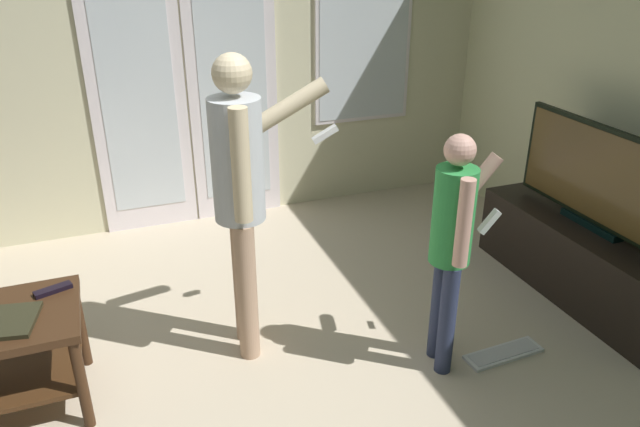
{
  "coord_description": "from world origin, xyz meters",
  "views": [
    {
      "loc": [
        -0.23,
        -2.09,
        2.04
      ],
      "look_at": [
        0.72,
        0.43,
        0.79
      ],
      "focal_mm": 33.72,
      "sensor_mm": 36.0,
      "label": 1
    }
  ],
  "objects_px": {
    "tv_stand": "(584,261)",
    "flat_screen_tv": "(600,178)",
    "person_child": "(453,236)",
    "loose_keyboard": "(503,353)",
    "dvd_remote_slim": "(53,290)",
    "person_adult": "(242,184)"
  },
  "relations": [
    {
      "from": "tv_stand",
      "to": "loose_keyboard",
      "type": "height_order",
      "value": "tv_stand"
    },
    {
      "from": "loose_keyboard",
      "to": "dvd_remote_slim",
      "type": "xyz_separation_m",
      "value": [
        -2.16,
        0.62,
        0.51
      ]
    },
    {
      "from": "person_adult",
      "to": "tv_stand",
      "type": "bearing_deg",
      "value": -5.88
    },
    {
      "from": "dvd_remote_slim",
      "to": "person_child",
      "type": "bearing_deg",
      "value": -35.87
    },
    {
      "from": "flat_screen_tv",
      "to": "dvd_remote_slim",
      "type": "distance_m",
      "value": 3.0
    },
    {
      "from": "dvd_remote_slim",
      "to": "flat_screen_tv",
      "type": "bearing_deg",
      "value": -24.05
    },
    {
      "from": "tv_stand",
      "to": "flat_screen_tv",
      "type": "bearing_deg",
      "value": 114.57
    },
    {
      "from": "flat_screen_tv",
      "to": "person_adult",
      "type": "distance_m",
      "value": 2.07
    },
    {
      "from": "person_child",
      "to": "loose_keyboard",
      "type": "bearing_deg",
      "value": -11.94
    },
    {
      "from": "tv_stand",
      "to": "loose_keyboard",
      "type": "xyz_separation_m",
      "value": [
        -0.82,
        -0.36,
        -0.22
      ]
    },
    {
      "from": "loose_keyboard",
      "to": "dvd_remote_slim",
      "type": "bearing_deg",
      "value": 163.92
    },
    {
      "from": "tv_stand",
      "to": "person_child",
      "type": "height_order",
      "value": "person_child"
    },
    {
      "from": "tv_stand",
      "to": "person_adult",
      "type": "distance_m",
      "value": 2.19
    },
    {
      "from": "tv_stand",
      "to": "person_child",
      "type": "xyz_separation_m",
      "value": [
        -1.16,
        -0.28,
        0.52
      ]
    },
    {
      "from": "tv_stand",
      "to": "dvd_remote_slim",
      "type": "xyz_separation_m",
      "value": [
        -2.98,
        0.27,
        0.29
      ]
    },
    {
      "from": "flat_screen_tv",
      "to": "dvd_remote_slim",
      "type": "xyz_separation_m",
      "value": [
        -2.97,
        0.26,
        -0.25
      ]
    },
    {
      "from": "flat_screen_tv",
      "to": "person_child",
      "type": "xyz_separation_m",
      "value": [
        -1.16,
        -0.29,
        -0.02
      ]
    },
    {
      "from": "tv_stand",
      "to": "person_child",
      "type": "relative_size",
      "value": 1.18
    },
    {
      "from": "person_adult",
      "to": "dvd_remote_slim",
      "type": "bearing_deg",
      "value": 176.67
    },
    {
      "from": "tv_stand",
      "to": "person_adult",
      "type": "bearing_deg",
      "value": 174.12
    },
    {
      "from": "loose_keyboard",
      "to": "flat_screen_tv",
      "type": "bearing_deg",
      "value": 23.9
    },
    {
      "from": "person_child",
      "to": "person_adult",
      "type": "bearing_deg",
      "value": 150.94
    }
  ]
}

